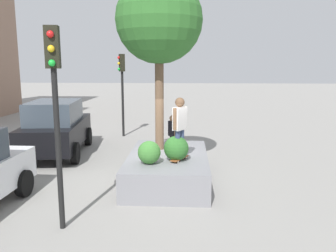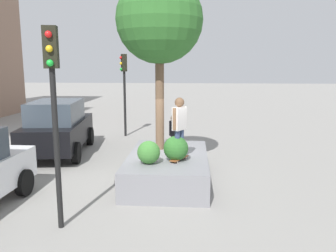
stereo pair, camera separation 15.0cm
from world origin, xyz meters
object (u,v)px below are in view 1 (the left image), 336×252
object	(u,v)px
planter_ledge	(168,168)
traffic_light_corner	(122,80)
plaza_tree	(159,21)
sedan_parked	(56,127)
traffic_light_median	(55,94)
skateboarder	(180,124)
skateboard	(180,158)
bystander_watching	(173,132)

from	to	relation	value
planter_ledge	traffic_light_corner	xyz separation A→B (m)	(6.71, 2.68, 2.41)
planter_ledge	plaza_tree	distance (m)	4.58
sedan_parked	traffic_light_median	bearing A→B (deg)	-158.18
skateboarder	traffic_light_corner	bearing A→B (deg)	22.53
skateboard	sedan_parked	size ratio (longest dim) A/B	0.16
skateboarder	sedan_parked	distance (m)	6.24
planter_ledge	sedan_parked	world-z (taller)	sedan_parked
plaza_tree	traffic_light_median	distance (m)	4.85
skateboard	traffic_light_corner	xyz separation A→B (m)	(7.35, 3.05, 1.93)
plaza_tree	skateboarder	bearing A→B (deg)	-153.04
skateboard	planter_ledge	bearing A→B (deg)	30.36
plaza_tree	bystander_watching	bearing A→B (deg)	-7.75
skateboard	traffic_light_median	world-z (taller)	traffic_light_median
skateboard	skateboarder	xyz separation A→B (m)	(0.00, 0.00, 1.03)
planter_ledge	skateboarder	world-z (taller)	skateboarder
plaza_tree	traffic_light_corner	size ratio (longest dim) A/B	1.33
plaza_tree	traffic_light_corner	world-z (taller)	plaza_tree
skateboarder	bystander_watching	size ratio (longest dim) A/B	1.09
sedan_parked	traffic_light_corner	distance (m)	4.58
sedan_parked	traffic_light_median	xyz separation A→B (m)	(-6.27, -2.51, 1.86)
skateboard	plaza_tree	bearing A→B (deg)	26.96
skateboarder	planter_ledge	bearing A→B (deg)	30.36
skateboard	bystander_watching	xyz separation A→B (m)	(3.74, 0.37, 0.04)
sedan_parked	traffic_light_median	distance (m)	7.01
skateboard	traffic_light_median	distance (m)	4.23
skateboard	sedan_parked	distance (m)	6.19
planter_ledge	sedan_parked	bearing A→B (deg)	57.62
skateboard	traffic_light_median	bearing A→B (deg)	136.72
traffic_light_corner	traffic_light_median	xyz separation A→B (m)	(-10.03, -0.52, 0.15)
skateboarder	sedan_parked	size ratio (longest dim) A/B	0.36
traffic_light_corner	bystander_watching	bearing A→B (deg)	-143.36
skateboarder	traffic_light_median	distance (m)	3.83
skateboard	sedan_parked	world-z (taller)	sedan_parked
plaza_tree	bystander_watching	size ratio (longest dim) A/B	3.38
planter_ledge	traffic_light_median	bearing A→B (deg)	147.00
planter_ledge	skateboarder	xyz separation A→B (m)	(-0.63, -0.37, 1.51)
skateboarder	traffic_light_corner	xyz separation A→B (m)	(7.35, 3.05, 0.90)
skateboarder	sedan_parked	xyz separation A→B (m)	(3.59, 5.04, -0.81)
plaza_tree	bystander_watching	world-z (taller)	plaza_tree
planter_ledge	skateboarder	size ratio (longest dim) A/B	2.31
skateboard	skateboarder	world-z (taller)	skateboarder
planter_ledge	plaza_tree	size ratio (longest dim) A/B	0.74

